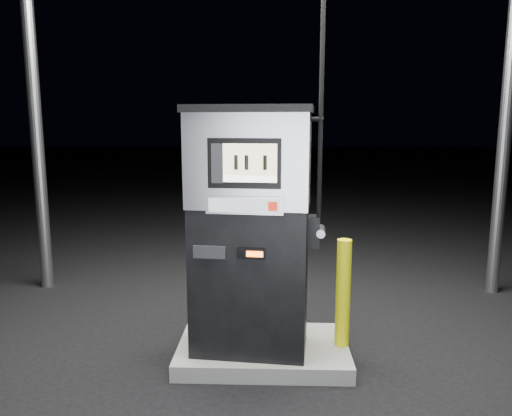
{
  "coord_description": "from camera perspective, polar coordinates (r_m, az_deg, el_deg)",
  "views": [
    {
      "loc": [
        0.09,
        -4.45,
        2.23
      ],
      "look_at": [
        -0.07,
        0.0,
        1.46
      ],
      "focal_mm": 35.0,
      "sensor_mm": 36.0,
      "label": 1
    }
  ],
  "objects": [
    {
      "name": "ground",
      "position": [
        4.98,
        0.83,
        -16.75
      ],
      "size": [
        80.0,
        80.0,
        0.0
      ],
      "primitive_type": "plane",
      "color": "black",
      "rests_on": "ground"
    },
    {
      "name": "pump_island",
      "position": [
        4.95,
        0.83,
        -15.97
      ],
      "size": [
        1.6,
        1.0,
        0.15
      ],
      "primitive_type": "cube",
      "color": "#5E5E5A",
      "rests_on": "ground"
    },
    {
      "name": "fuel_dispenser",
      "position": [
        4.45,
        -0.64,
        -2.35
      ],
      "size": [
        1.25,
        0.76,
        4.6
      ],
      "rotation": [
        0.0,
        0.0,
        -0.1
      ],
      "color": "black",
      "rests_on": "pump_island"
    },
    {
      "name": "bollard_left",
      "position": [
        4.69,
        -6.04,
        -11.19
      ],
      "size": [
        0.11,
        0.11,
        0.8
      ],
      "primitive_type": "cylinder",
      "rotation": [
        0.0,
        0.0,
        0.07
      ],
      "color": "yellow",
      "rests_on": "pump_island"
    },
    {
      "name": "bollard_right",
      "position": [
        4.76,
        9.92,
        -9.56
      ],
      "size": [
        0.16,
        0.16,
        1.02
      ],
      "primitive_type": "cylinder",
      "rotation": [
        0.0,
        0.0,
        -0.25
      ],
      "color": "yellow",
      "rests_on": "pump_island"
    }
  ]
}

